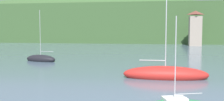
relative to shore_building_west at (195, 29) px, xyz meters
The scene contains 4 objects.
wooded_hillside 57.63m from the shore_building_west, 130.19° to the left, with size 352.00×65.36×31.12m.
shore_building_west is the anchor object (origin of this frame).
sailboat_mid_1 52.35m from the shore_building_west, 101.47° to the right, with size 8.40×2.65×9.03m.
sailboat_far_4 49.45m from the shore_building_west, 125.21° to the right, with size 5.43×3.03×8.05m.
Camera 1 is at (4.71, 12.91, 4.91)m, focal length 41.87 mm.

